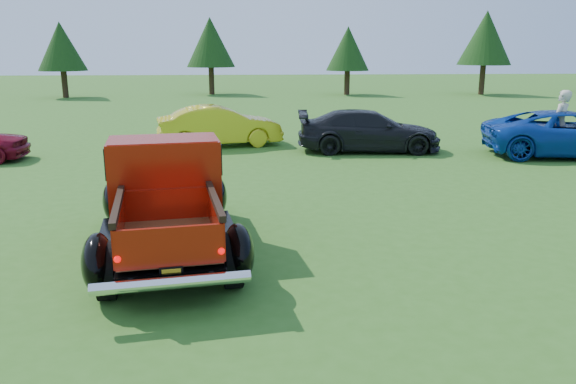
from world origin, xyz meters
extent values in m
plane|color=#33641C|center=(0.00, 0.00, 0.00)|extent=(120.00, 120.00, 0.00)
cylinder|color=#332114|center=(-12.00, 29.00, 0.83)|extent=(0.36, 0.36, 1.66)
cone|color=black|center=(-12.00, 29.00, 3.13)|extent=(2.94, 2.94, 2.94)
cylinder|color=#332114|center=(-3.00, 31.00, 0.90)|extent=(0.36, 0.36, 1.80)
cone|color=black|center=(-3.00, 31.00, 3.40)|extent=(3.20, 3.20, 3.20)
cylinder|color=#332114|center=(6.00, 30.00, 0.79)|extent=(0.36, 0.36, 1.58)
cone|color=black|center=(6.00, 30.00, 2.99)|extent=(2.82, 2.82, 2.82)
cylinder|color=#332114|center=(15.00, 29.50, 0.97)|extent=(0.36, 0.36, 1.94)
cone|color=black|center=(15.00, 29.50, 3.67)|extent=(3.46, 3.46, 3.46)
cylinder|color=black|center=(-2.37, -0.96, 0.36)|extent=(0.33, 0.75, 0.73)
cylinder|color=black|center=(-0.84, -0.72, 0.36)|extent=(0.33, 0.75, 0.73)
cylinder|color=black|center=(-2.81, 1.92, 0.36)|extent=(0.33, 0.75, 0.73)
cylinder|color=black|center=(-1.29, 2.15, 0.36)|extent=(0.33, 0.75, 0.73)
cube|color=black|center=(-1.83, 0.64, 0.41)|extent=(1.92, 4.42, 0.18)
cube|color=#981508|center=(-2.06, 2.13, 0.78)|extent=(1.74, 1.59, 0.56)
cube|color=silver|center=(-2.17, 2.82, 0.77)|extent=(1.45, 0.28, 0.45)
cube|color=#981508|center=(-1.88, 0.96, 1.09)|extent=(1.76, 1.28, 1.18)
cube|color=black|center=(-1.88, 0.96, 1.41)|extent=(1.78, 1.20, 0.45)
cube|color=#981508|center=(-1.88, 0.96, 1.65)|extent=(1.67, 1.18, 0.07)
cube|color=brown|center=(-1.66, -0.48, 0.56)|extent=(1.49, 1.99, 0.05)
cube|color=#981508|center=(-2.26, -0.57, 0.80)|extent=(0.32, 1.80, 0.47)
cube|color=#981508|center=(-1.05, -0.39, 0.80)|extent=(0.32, 1.80, 0.47)
cube|color=#981508|center=(-1.80, 0.42, 0.80)|extent=(1.22, 0.23, 0.47)
cube|color=#981508|center=(-1.52, -1.38, 0.80)|extent=(1.22, 0.24, 0.47)
cube|color=black|center=(-2.26, -0.57, 1.08)|extent=(0.36, 1.81, 0.08)
cube|color=black|center=(-1.05, -0.39, 1.08)|extent=(0.36, 1.81, 0.08)
ellipsoid|color=black|center=(-2.46, -0.97, 0.47)|extent=(0.56, 1.02, 0.80)
ellipsoid|color=black|center=(-0.75, -0.71, 0.47)|extent=(0.56, 1.02, 0.80)
ellipsoid|color=black|center=(-2.90, 1.90, 0.47)|extent=(0.56, 1.02, 0.80)
ellipsoid|color=black|center=(-1.20, 2.17, 0.47)|extent=(0.56, 1.02, 0.80)
cube|color=black|center=(-2.68, 0.47, 0.30)|extent=(0.58, 1.93, 0.05)
cube|color=black|center=(-0.97, 0.73, 0.30)|extent=(0.58, 1.93, 0.05)
cylinder|color=silver|center=(-1.48, -1.60, 0.45)|extent=(1.77, 0.42, 0.15)
cube|color=black|center=(-1.51, -1.41, 0.50)|extent=(0.27, 0.06, 0.14)
cube|color=gold|center=(-1.51, -1.42, 0.50)|extent=(0.22, 0.04, 0.09)
sphere|color=#CC0505|center=(-2.09, -1.49, 0.71)|extent=(0.08, 0.08, 0.08)
sphere|color=#CC0505|center=(-0.94, -1.32, 0.71)|extent=(0.08, 0.08, 0.08)
imported|color=gold|center=(-1.50, 10.18, 0.63)|extent=(4.03, 2.09, 1.26)
imported|color=black|center=(2.99, 8.95, 0.61)|extent=(4.34, 2.03, 1.23)
imported|color=#0E389A|center=(8.50, 7.71, 0.65)|extent=(4.93, 2.85, 1.29)
imported|color=beige|center=(8.20, 7.74, 0.94)|extent=(0.81, 0.78, 1.88)
camera|label=1|loc=(-0.60, -7.50, 3.00)|focal=35.00mm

